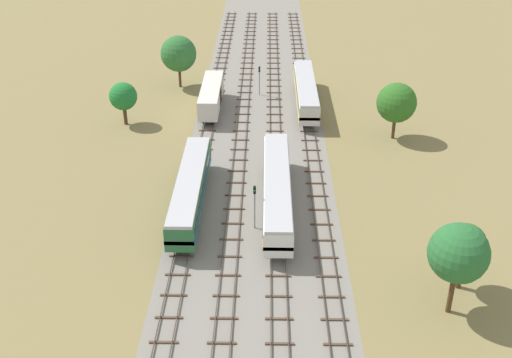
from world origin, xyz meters
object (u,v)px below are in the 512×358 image
diesel_railcar_centre_midfar (306,90)px  signal_post_nearest (255,201)px  freight_boxcar_far_left_mid (211,95)px  passenger_coach_centre_left_near (277,188)px  signal_post_near (259,77)px  diesel_railcar_far_left_nearest (190,188)px

diesel_railcar_centre_midfar → signal_post_nearest: bearing=-101.8°
freight_boxcar_far_left_mid → diesel_railcar_centre_midfar: 14.31m
diesel_railcar_centre_midfar → passenger_coach_centre_left_near: bearing=-99.0°
signal_post_near → diesel_railcar_far_left_nearest: bearing=-101.5°
diesel_railcar_far_left_nearest → passenger_coach_centre_left_near: same height
diesel_railcar_far_left_nearest → signal_post_nearest: signal_post_nearest is taller
passenger_coach_centre_left_near → diesel_railcar_centre_midfar: size_ratio=1.07×
passenger_coach_centre_left_near → freight_boxcar_far_left_mid: passenger_coach_centre_left_near is taller
signal_post_nearest → signal_post_near: bearing=90.0°
freight_boxcar_far_left_mid → signal_post_nearest: bearing=-77.6°
passenger_coach_centre_left_near → signal_post_nearest: 4.74m
freight_boxcar_far_left_mid → signal_post_nearest: size_ratio=2.70×
diesel_railcar_far_left_nearest → signal_post_nearest: (7.10, -3.82, 0.71)m
signal_post_nearest → signal_post_near: 38.80m
signal_post_nearest → signal_post_near: size_ratio=1.08×
diesel_railcar_far_left_nearest → passenger_coach_centre_left_near: size_ratio=0.93×
freight_boxcar_far_left_mid → diesel_railcar_far_left_nearest: bearing=-90.0°
freight_boxcar_far_left_mid → signal_post_near: signal_post_near is taller
passenger_coach_centre_left_near → diesel_railcar_centre_midfar: bearing=81.0°
passenger_coach_centre_left_near → freight_boxcar_far_left_mid: (-9.46, 28.23, -0.16)m
passenger_coach_centre_left_near → signal_post_near: 34.83m
freight_boxcar_far_left_mid → diesel_railcar_centre_midfar: size_ratio=0.68×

